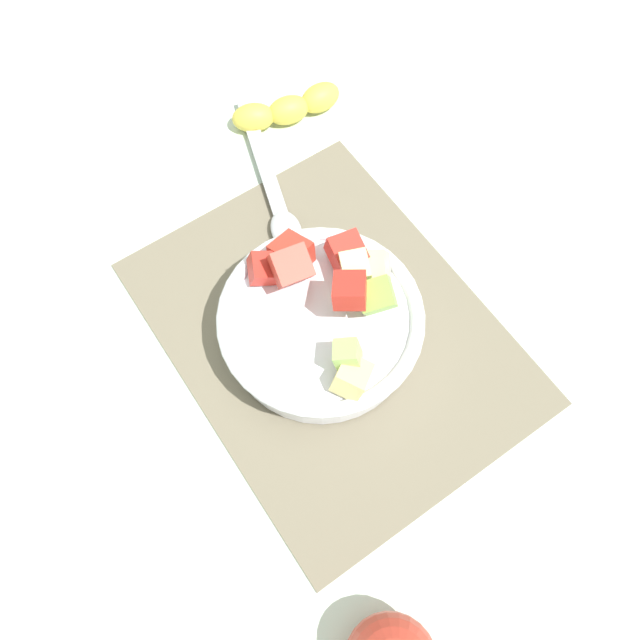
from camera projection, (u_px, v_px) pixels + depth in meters
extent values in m
plane|color=silver|center=(330.00, 332.00, 0.72)|extent=(2.40, 2.40, 0.00)
cube|color=#756B56|center=(330.00, 331.00, 0.72)|extent=(0.43, 0.33, 0.01)
cylinder|color=white|center=(320.00, 326.00, 0.69)|extent=(0.20, 0.20, 0.05)
torus|color=white|center=(320.00, 316.00, 0.67)|extent=(0.22, 0.22, 0.02)
cube|color=red|center=(350.00, 290.00, 0.63)|extent=(0.05, 0.05, 0.03)
cube|color=#BC3828|center=(288.00, 255.00, 0.68)|extent=(0.05, 0.05, 0.04)
cube|color=beige|center=(355.00, 268.00, 0.66)|extent=(0.04, 0.04, 0.03)
cube|color=#E5D684|center=(352.00, 377.00, 0.62)|extent=(0.04, 0.05, 0.04)
cube|color=red|center=(346.00, 252.00, 0.67)|extent=(0.05, 0.04, 0.03)
cube|color=beige|center=(373.00, 269.00, 0.67)|extent=(0.05, 0.06, 0.05)
cube|color=#A3CC6B|center=(348.00, 356.00, 0.62)|extent=(0.04, 0.04, 0.04)
cube|color=red|center=(265.00, 268.00, 0.67)|extent=(0.04, 0.05, 0.04)
cube|color=#8CB74C|center=(377.00, 295.00, 0.64)|extent=(0.05, 0.05, 0.04)
cube|color=#BC3828|center=(291.00, 266.00, 0.65)|extent=(0.05, 0.04, 0.04)
ellipsoid|color=#B7B7BC|center=(286.00, 230.00, 0.76)|extent=(0.06, 0.05, 0.01)
cube|color=#B7B7BC|center=(262.00, 157.00, 0.81)|extent=(0.19, 0.08, 0.01)
ellipsoid|color=yellow|center=(253.00, 118.00, 0.83)|extent=(0.06, 0.07, 0.04)
ellipsoid|color=yellow|center=(288.00, 110.00, 0.83)|extent=(0.05, 0.06, 0.04)
ellipsoid|color=yellow|center=(320.00, 98.00, 0.84)|extent=(0.04, 0.06, 0.04)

